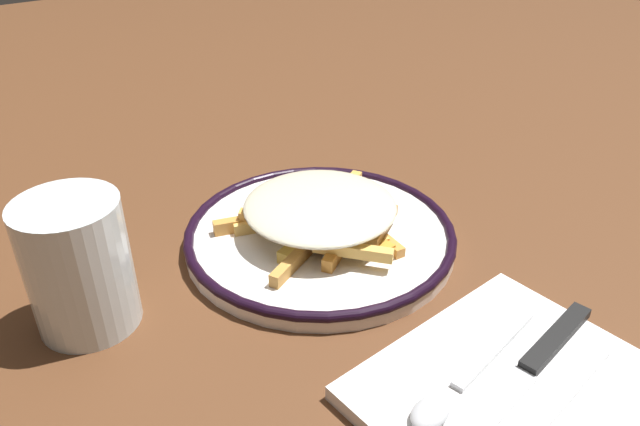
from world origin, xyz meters
TOP-DOWN VIEW (x-y plane):
  - ground_plane at (0.00, 0.00)m, footprint 2.60×2.60m
  - plate at (0.00, 0.00)m, footprint 0.26×0.26m
  - fries_heap at (0.00, -0.00)m, footprint 0.20×0.20m
  - napkin at (-0.23, 0.01)m, footprint 0.18×0.21m
  - fork at (-0.26, 0.02)m, footprint 0.04×0.18m
  - knife at (-0.23, -0.01)m, footprint 0.05×0.21m
  - spoon at (-0.21, 0.04)m, footprint 0.04×0.15m
  - water_glass at (0.02, 0.21)m, footprint 0.08×0.08m

SIDE VIEW (x-z plane):
  - ground_plane at x=0.00m, z-range 0.00..0.00m
  - napkin at x=-0.23m, z-range 0.00..0.01m
  - plate at x=0.00m, z-range 0.00..0.02m
  - fork at x=-0.26m, z-range 0.01..0.02m
  - knife at x=-0.23m, z-range 0.01..0.02m
  - spoon at x=-0.21m, z-range 0.01..0.02m
  - fries_heap at x=0.00m, z-range 0.02..0.05m
  - water_glass at x=0.02m, z-range 0.00..0.11m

